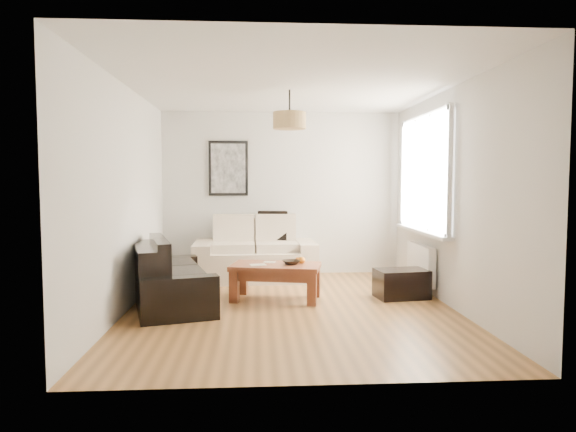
{
  "coord_description": "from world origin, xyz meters",
  "views": [
    {
      "loc": [
        -0.4,
        -5.82,
        1.5
      ],
      "look_at": [
        0.0,
        0.6,
        1.05
      ],
      "focal_mm": 31.27,
      "sensor_mm": 36.0,
      "label": 1
    }
  ],
  "objects": [
    {
      "name": "window_bay",
      "position": [
        1.86,
        0.8,
        1.6
      ],
      "size": [
        0.14,
        1.9,
        1.6
      ],
      "primitive_type": null,
      "color": "white",
      "rests_on": "wall_right"
    },
    {
      "name": "loveseat_cream",
      "position": [
        -0.43,
        1.78,
        0.45
      ],
      "size": [
        1.86,
        1.05,
        0.91
      ],
      "primitive_type": null,
      "rotation": [
        0.0,
        0.0,
        0.03
      ],
      "color": "beige",
      "rests_on": "floor"
    },
    {
      "name": "sofa_leather",
      "position": [
        -1.43,
        0.24,
        0.37
      ],
      "size": [
        1.26,
        1.87,
        0.74
      ],
      "primitive_type": null,
      "rotation": [
        0.0,
        0.0,
        1.84
      ],
      "color": "black",
      "rests_on": "floor"
    },
    {
      "name": "wall_back",
      "position": [
        0.0,
        2.25,
        1.3
      ],
      "size": [
        3.8,
        0.04,
        2.6
      ],
      "primitive_type": null,
      "color": "silver",
      "rests_on": "floor"
    },
    {
      "name": "coffee_table",
      "position": [
        -0.16,
        0.44,
        0.23
      ],
      "size": [
        1.21,
        0.82,
        0.45
      ],
      "primitive_type": null,
      "rotation": [
        0.0,
        0.0,
        -0.21
      ],
      "color": "brown",
      "rests_on": "floor"
    },
    {
      "name": "ceiling",
      "position": [
        0.0,
        0.0,
        2.6
      ],
      "size": [
        3.8,
        4.5,
        0.0
      ],
      "primitive_type": null,
      "color": "white",
      "rests_on": "floor"
    },
    {
      "name": "pendant_shade",
      "position": [
        0.0,
        0.3,
        2.23
      ],
      "size": [
        0.4,
        0.4,
        0.2
      ],
      "primitive_type": "cylinder",
      "color": "tan",
      "rests_on": "ceiling"
    },
    {
      "name": "orange_a",
      "position": [
        0.16,
        0.53,
        0.49
      ],
      "size": [
        0.08,
        0.08,
        0.07
      ],
      "primitive_type": "sphere",
      "rotation": [
        0.0,
        0.0,
        0.08
      ],
      "color": "orange",
      "rests_on": "fruit_bowl"
    },
    {
      "name": "orange_c",
      "position": [
        0.12,
        0.53,
        0.49
      ],
      "size": [
        0.07,
        0.07,
        0.06
      ],
      "primitive_type": "sphere",
      "rotation": [
        0.0,
        0.0,
        -0.18
      ],
      "color": "orange",
      "rests_on": "fruit_bowl"
    },
    {
      "name": "poster",
      "position": [
        -0.85,
        2.22,
        1.7
      ],
      "size": [
        0.62,
        0.04,
        0.87
      ],
      "primitive_type": null,
      "color": "black",
      "rests_on": "wall_back"
    },
    {
      "name": "orange_b",
      "position": [
        0.17,
        0.48,
        0.49
      ],
      "size": [
        0.09,
        0.09,
        0.09
      ],
      "primitive_type": "sphere",
      "rotation": [
        0.0,
        0.0,
        -0.02
      ],
      "color": "orange",
      "rests_on": "fruit_bowl"
    },
    {
      "name": "fruit_bowl",
      "position": [
        0.03,
        0.41,
        0.48
      ],
      "size": [
        0.28,
        0.28,
        0.05
      ],
      "primitive_type": "imported",
      "rotation": [
        0.0,
        0.0,
        0.32
      ],
      "color": "black",
      "rests_on": "coffee_table"
    },
    {
      "name": "cushion_right",
      "position": [
        -0.16,
        2.0,
        0.79
      ],
      "size": [
        0.48,
        0.21,
        0.46
      ],
      "primitive_type": "cube",
      "rotation": [
        0.0,
        0.0,
        -0.15
      ],
      "color": "black",
      "rests_on": "loveseat_cream"
    },
    {
      "name": "radiator",
      "position": [
        1.82,
        0.8,
        0.38
      ],
      "size": [
        0.1,
        0.9,
        0.52
      ],
      "primitive_type": "cube",
      "color": "white",
      "rests_on": "wall_right"
    },
    {
      "name": "wall_front",
      "position": [
        0.0,
        -2.25,
        1.3
      ],
      "size": [
        3.8,
        0.04,
        2.6
      ],
      "primitive_type": null,
      "color": "silver",
      "rests_on": "floor"
    },
    {
      "name": "floor",
      "position": [
        0.0,
        0.0,
        0.0
      ],
      "size": [
        4.5,
        4.5,
        0.0
      ],
      "primitive_type": "plane",
      "color": "brown",
      "rests_on": "ground"
    },
    {
      "name": "cushion_left",
      "position": [
        -0.81,
        2.0,
        0.76
      ],
      "size": [
        0.4,
        0.16,
        0.39
      ],
      "primitive_type": "cube",
      "rotation": [
        0.0,
        0.0,
        0.12
      ],
      "color": "black",
      "rests_on": "loveseat_cream"
    },
    {
      "name": "ottoman",
      "position": [
        1.45,
        0.43,
        0.18
      ],
      "size": [
        0.69,
        0.5,
        0.37
      ],
      "primitive_type": "cube",
      "rotation": [
        0.0,
        0.0,
        0.14
      ],
      "color": "black",
      "rests_on": "floor"
    },
    {
      "name": "wall_right",
      "position": [
        1.9,
        0.0,
        1.3
      ],
      "size": [
        0.04,
        4.5,
        2.6
      ],
      "primitive_type": null,
      "color": "silver",
      "rests_on": "floor"
    },
    {
      "name": "papers",
      "position": [
        -0.39,
        0.39,
        0.45
      ],
      "size": [
        0.22,
        0.18,
        0.01
      ],
      "primitive_type": "cube",
      "rotation": [
        0.0,
        0.0,
        0.21
      ],
      "color": "beige",
      "rests_on": "coffee_table"
    },
    {
      "name": "wall_left",
      "position": [
        -1.9,
        0.0,
        1.3
      ],
      "size": [
        0.04,
        4.5,
        2.6
      ],
      "primitive_type": null,
      "color": "silver",
      "rests_on": "floor"
    }
  ]
}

